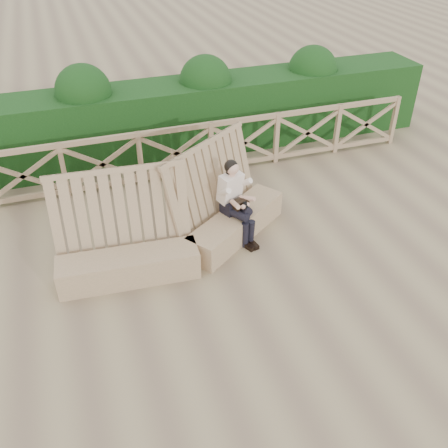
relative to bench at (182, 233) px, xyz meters
name	(u,v)px	position (x,y,z in m)	size (l,w,h in m)	color
ground	(237,288)	(0.53, -1.06, -0.40)	(60.00, 60.00, 0.00)	brown
bench	(182,233)	(0.00, 0.00, 0.00)	(3.93, 1.84, 1.58)	olive
woman	(235,198)	(0.95, 0.20, 0.34)	(0.54, 0.87, 1.37)	black
guardrail	(176,153)	(0.53, 2.44, 0.16)	(10.10, 0.09, 1.10)	#87714F
hedge	(161,121)	(0.53, 3.64, 0.35)	(12.00, 1.20, 1.50)	black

